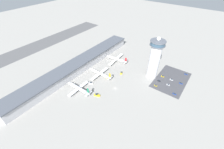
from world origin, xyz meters
The scene contains 20 objects.
ground_plane centered at (0.00, 0.00, 0.00)m, with size 1000.00×1000.00×0.00m, color gray.
terminal_building centered at (0.00, 70.00, 7.57)m, with size 223.73×25.00×14.94m.
runway_strip centered at (0.00, 193.84, 0.00)m, with size 335.60×44.00×0.01m, color #515154.
control_tower centered at (54.35, -26.61, 29.70)m, with size 20.03×20.03×60.23m.
parking_lot_surface centered at (62.09, -53.77, 0.00)m, with size 64.00×40.00×0.01m, color #424247.
airplane_gate_alpha centered at (-31.28, 35.22, 4.30)m, with size 33.91×35.54×13.09m.
airplane_gate_bravo centered at (8.92, 33.26, 4.50)m, with size 35.68×37.67×12.47m.
airplane_gate_charlie centered at (55.26, 36.73, 4.31)m, with size 41.82×36.96×12.02m.
service_truck_catering centered at (-24.30, 10.65, 1.10)m, with size 4.76×7.95×3.16m.
service_truck_fuel centered at (11.65, 22.56, 0.91)m, with size 3.88×7.50×2.63m.
service_truck_baggage centered at (32.34, 11.62, 0.87)m, with size 6.39×4.69×2.52m.
service_truck_water centered at (-11.89, 33.20, 0.92)m, with size 4.65×7.89×2.65m.
car_maroon_suv centered at (61.82, -53.98, 0.57)m, with size 1.91×4.48×1.47m.
car_white_wagon centered at (61.60, -41.06, 0.58)m, with size 1.88×4.50×1.50m.
car_blue_compact centered at (61.63, -67.20, 0.62)m, with size 1.76×4.71×1.58m.
car_navy_sedan centered at (36.15, -66.73, 0.57)m, with size 1.99×4.71×1.48m.
car_silver_sedan centered at (87.10, -67.08, 0.55)m, with size 2.00×4.46×1.43m.
car_grey_coupe centered at (48.94, -40.78, 0.56)m, with size 1.86×4.06×1.46m.
car_green_van centered at (36.87, -41.01, 0.55)m, with size 1.83×4.07×1.43m.
car_yellow_taxi centered at (48.72, -54.01, 0.53)m, with size 1.96×4.11×1.38m.
Camera 1 is at (-119.05, -82.57, 136.49)m, focal length 24.00 mm.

